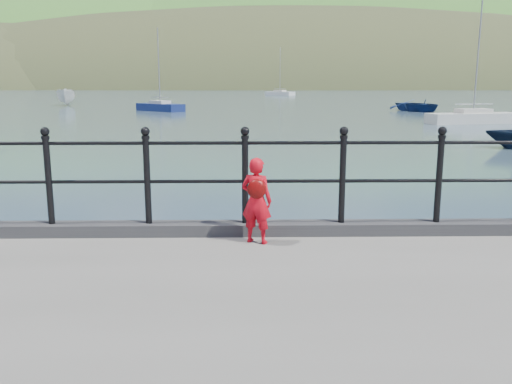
{
  "coord_description": "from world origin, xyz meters",
  "views": [
    {
      "loc": [
        0.61,
        -6.69,
        2.9
      ],
      "look_at": [
        0.73,
        -0.2,
        1.55
      ],
      "focal_mm": 38.0,
      "sensor_mm": 36.0,
      "label": 1
    }
  ],
  "objects_px": {
    "railing": "(196,169)",
    "launch_blue": "(419,105)",
    "child": "(257,200)",
    "sailboat_deep": "(280,93)",
    "sailboat_near": "(473,118)",
    "sailboat_port": "(160,107)",
    "launch_white": "(66,97)"
  },
  "relations": [
    {
      "from": "sailboat_port",
      "to": "launch_blue",
      "type": "bearing_deg",
      "value": 40.78
    },
    {
      "from": "launch_blue",
      "to": "launch_white",
      "type": "xyz_separation_m",
      "value": [
        -36.86,
        12.0,
        0.41
      ]
    },
    {
      "from": "launch_blue",
      "to": "launch_white",
      "type": "bearing_deg",
      "value": 143.23
    },
    {
      "from": "sailboat_port",
      "to": "sailboat_near",
      "type": "height_order",
      "value": "sailboat_near"
    },
    {
      "from": "launch_blue",
      "to": "sailboat_near",
      "type": "relative_size",
      "value": 0.64
    },
    {
      "from": "child",
      "to": "sailboat_deep",
      "type": "bearing_deg",
      "value": -70.4
    },
    {
      "from": "launch_white",
      "to": "sailboat_port",
      "type": "height_order",
      "value": "sailboat_port"
    },
    {
      "from": "launch_white",
      "to": "sailboat_deep",
      "type": "xyz_separation_m",
      "value": [
        27.21,
        43.82,
        -0.64
      ]
    },
    {
      "from": "launch_blue",
      "to": "sailboat_port",
      "type": "relative_size",
      "value": 0.71
    },
    {
      "from": "child",
      "to": "launch_blue",
      "type": "height_order",
      "value": "child"
    },
    {
      "from": "launch_blue",
      "to": "sailboat_deep",
      "type": "height_order",
      "value": "sailboat_deep"
    },
    {
      "from": "railing",
      "to": "launch_white",
      "type": "height_order",
      "value": "railing"
    },
    {
      "from": "railing",
      "to": "launch_white",
      "type": "relative_size",
      "value": 3.55
    },
    {
      "from": "launch_blue",
      "to": "sailboat_near",
      "type": "bearing_deg",
      "value": -112.19
    },
    {
      "from": "railing",
      "to": "launch_white",
      "type": "distance_m",
      "value": 60.14
    },
    {
      "from": "railing",
      "to": "launch_blue",
      "type": "height_order",
      "value": "railing"
    },
    {
      "from": "child",
      "to": "sailboat_deep",
      "type": "height_order",
      "value": "sailboat_deep"
    },
    {
      "from": "sailboat_deep",
      "to": "railing",
      "type": "bearing_deg",
      "value": -49.12
    },
    {
      "from": "railing",
      "to": "sailboat_near",
      "type": "distance_m",
      "value": 34.19
    },
    {
      "from": "railing",
      "to": "sailboat_deep",
      "type": "distance_m",
      "value": 100.83
    },
    {
      "from": "railing",
      "to": "sailboat_near",
      "type": "xyz_separation_m",
      "value": [
        16.04,
        30.15,
        -1.48
      ]
    },
    {
      "from": "launch_blue",
      "to": "sailboat_deep",
      "type": "relative_size",
      "value": 0.6
    },
    {
      "from": "launch_blue",
      "to": "child",
      "type": "bearing_deg",
      "value": -128.48
    },
    {
      "from": "launch_white",
      "to": "railing",
      "type": "bearing_deg",
      "value": -83.88
    },
    {
      "from": "railing",
      "to": "sailboat_port",
      "type": "height_order",
      "value": "sailboat_port"
    },
    {
      "from": "launch_blue",
      "to": "launch_white",
      "type": "distance_m",
      "value": 38.77
    },
    {
      "from": "launch_white",
      "to": "launch_blue",
      "type": "bearing_deg",
      "value": -31.29
    },
    {
      "from": "sailboat_near",
      "to": "sailboat_deep",
      "type": "xyz_separation_m",
      "value": [
        -8.77,
        70.4,
        0.0
      ]
    },
    {
      "from": "launch_white",
      "to": "sailboat_port",
      "type": "bearing_deg",
      "value": -55.14
    },
    {
      "from": "sailboat_port",
      "to": "sailboat_near",
      "type": "distance_m",
      "value": 28.18
    },
    {
      "from": "child",
      "to": "sailboat_port",
      "type": "distance_m",
      "value": 46.71
    },
    {
      "from": "railing",
      "to": "sailboat_deep",
      "type": "relative_size",
      "value": 1.95
    }
  ]
}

